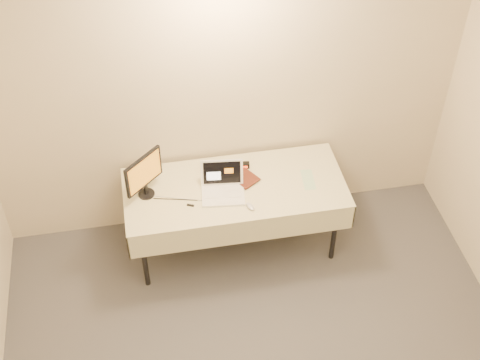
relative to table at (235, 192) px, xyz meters
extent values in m
cube|color=beige|center=(0.00, 0.45, 0.67)|extent=(4.00, 0.10, 2.70)
cylinder|color=black|center=(-0.82, -0.30, -0.33)|extent=(0.04, 0.04, 0.69)
cylinder|color=black|center=(0.82, -0.30, -0.33)|extent=(0.04, 0.04, 0.69)
cylinder|color=black|center=(-0.82, 0.29, -0.33)|extent=(0.04, 0.04, 0.69)
cylinder|color=black|center=(0.82, 0.29, -0.33)|extent=(0.04, 0.04, 0.69)
cube|color=gray|center=(0.00, 0.00, 0.03)|extent=(1.80, 0.75, 0.04)
cube|color=beige|center=(0.00, 0.00, 0.06)|extent=(1.86, 0.81, 0.01)
cube|color=beige|center=(0.00, -0.40, -0.07)|extent=(1.86, 0.01, 0.25)
cube|color=beige|center=(0.00, 0.40, -0.07)|extent=(1.86, 0.01, 0.25)
cube|color=beige|center=(-0.93, 0.00, -0.07)|extent=(0.01, 0.81, 0.25)
cube|color=beige|center=(0.93, 0.00, -0.07)|extent=(0.01, 0.81, 0.25)
cube|color=white|center=(-0.12, -0.09, 0.07)|extent=(0.38, 0.28, 0.02)
cube|color=white|center=(-0.10, 0.06, 0.19)|extent=(0.36, 0.12, 0.22)
cube|color=black|center=(-0.10, 0.06, 0.19)|extent=(0.31, 0.09, 0.19)
cylinder|color=black|center=(-0.73, 0.05, 0.07)|extent=(0.19, 0.19, 0.01)
cube|color=black|center=(-0.73, 0.05, 0.12)|extent=(0.03, 0.03, 0.10)
cube|color=black|center=(-0.73, 0.05, 0.32)|extent=(0.31, 0.28, 0.29)
cube|color=orange|center=(-0.73, 0.05, 0.32)|extent=(0.26, 0.24, 0.26)
imported|color=maroon|center=(0.01, 0.04, 0.18)|extent=(0.16, 0.11, 0.24)
cube|color=black|center=(0.11, 0.23, 0.09)|extent=(0.12, 0.06, 0.05)
cube|color=#FF360C|center=(0.11, 0.20, 0.09)|extent=(0.08, 0.01, 0.02)
ellipsoid|color=silver|center=(0.08, -0.26, 0.07)|extent=(0.08, 0.11, 0.02)
cube|color=#ABD5A9|center=(0.63, -0.03, 0.06)|extent=(0.12, 0.26, 0.00)
cube|color=black|center=(-0.39, -0.15, 0.07)|extent=(0.06, 0.04, 0.01)
camera|label=1|loc=(-0.69, -3.96, 3.94)|focal=50.00mm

